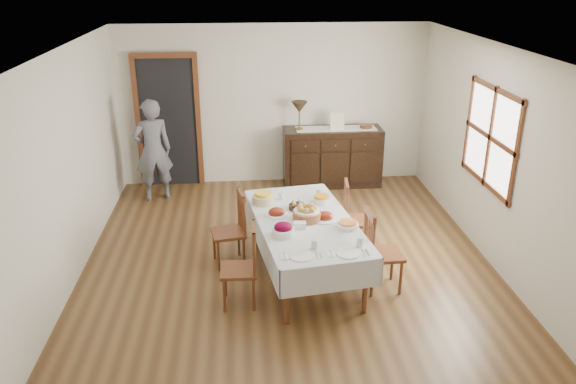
{
  "coord_description": "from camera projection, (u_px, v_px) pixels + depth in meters",
  "views": [
    {
      "loc": [
        -0.51,
        -6.0,
        3.45
      ],
      "look_at": [
        0.0,
        0.1,
        0.95
      ],
      "focal_mm": 35.0,
      "sensor_mm": 36.0,
      "label": 1
    }
  ],
  "objects": [
    {
      "name": "glass_far_b",
      "position": [
        319.0,
        193.0,
        7.07
      ],
      "size": [
        0.07,
        0.07,
        0.09
      ],
      "color": "silver",
      "rests_on": "dining_table"
    },
    {
      "name": "ham_platter_a",
      "position": [
        276.0,
        213.0,
        6.54
      ],
      "size": [
        0.27,
        0.27,
        0.11
      ],
      "color": "white",
      "rests_on": "dining_table"
    },
    {
      "name": "chair_right_near",
      "position": [
        379.0,
        250.0,
        6.25
      ],
      "size": [
        0.42,
        0.42,
        0.97
      ],
      "rotation": [
        0.0,
        0.0,
        1.61
      ],
      "color": "#5E301A",
      "rests_on": "ground"
    },
    {
      "name": "person",
      "position": [
        153.0,
        147.0,
        8.56
      ],
      "size": [
        0.61,
        0.5,
        1.7
      ],
      "primitive_type": "imported",
      "rotation": [
        0.0,
        0.0,
        3.47
      ],
      "color": "#5A5C66",
      "rests_on": "ground"
    },
    {
      "name": "setting_right",
      "position": [
        352.0,
        249.0,
        5.72
      ],
      "size": [
        0.44,
        0.31,
        0.1
      ],
      "color": "white",
      "rests_on": "dining_table"
    },
    {
      "name": "sideboard",
      "position": [
        332.0,
        157.0,
        9.28
      ],
      "size": [
        1.6,
        0.58,
        0.96
      ],
      "color": "black",
      "rests_on": "ground"
    },
    {
      "name": "deco_bowl",
      "position": [
        366.0,
        127.0,
        9.11
      ],
      "size": [
        0.2,
        0.2,
        0.06
      ],
      "color": "#5E301A",
      "rests_on": "sideboard"
    },
    {
      "name": "picture_frame",
      "position": [
        337.0,
        122.0,
        8.98
      ],
      "size": [
        0.22,
        0.08,
        0.28
      ],
      "color": "beige",
      "rests_on": "sideboard"
    },
    {
      "name": "egg_basket",
      "position": [
        298.0,
        206.0,
        6.7
      ],
      "size": [
        0.23,
        0.23,
        0.11
      ],
      "color": "black",
      "rests_on": "dining_table"
    },
    {
      "name": "pineapple_bowl",
      "position": [
        263.0,
        198.0,
        6.85
      ],
      "size": [
        0.26,
        0.26,
        0.14
      ],
      "color": "#D4BD8A",
      "rests_on": "dining_table"
    },
    {
      "name": "table_lamp",
      "position": [
        299.0,
        108.0,
        8.92
      ],
      "size": [
        0.26,
        0.26,
        0.46
      ],
      "color": "brown",
      "rests_on": "sideboard"
    },
    {
      "name": "chair_right_far",
      "position": [
        355.0,
        217.0,
        7.11
      ],
      "size": [
        0.43,
        0.43,
        0.94
      ],
      "rotation": [
        0.0,
        0.0,
        1.46
      ],
      "color": "#5E301A",
      "rests_on": "ground"
    },
    {
      "name": "dining_table",
      "position": [
        305.0,
        227.0,
        6.46
      ],
      "size": [
        1.37,
        2.24,
        0.73
      ],
      "rotation": [
        0.0,
        0.0,
        0.15
      ],
      "color": "silver",
      "rests_on": "ground"
    },
    {
      "name": "runner",
      "position": [
        336.0,
        128.0,
        9.1
      ],
      "size": [
        1.3,
        0.35,
        0.01
      ],
      "color": "white",
      "rests_on": "sideboard"
    },
    {
      "name": "ham_platter_b",
      "position": [
        325.0,
        217.0,
        6.44
      ],
      "size": [
        0.31,
        0.31,
        0.11
      ],
      "color": "white",
      "rests_on": "dining_table"
    },
    {
      "name": "glass_far_a",
      "position": [
        281.0,
        196.0,
        6.97
      ],
      "size": [
        0.07,
        0.07,
        0.09
      ],
      "color": "silver",
      "rests_on": "dining_table"
    },
    {
      "name": "butter_dish",
      "position": [
        300.0,
        225.0,
        6.22
      ],
      "size": [
        0.15,
        0.11,
        0.07
      ],
      "color": "white",
      "rests_on": "dining_table"
    },
    {
      "name": "chair_left_far",
      "position": [
        232.0,
        228.0,
        6.81
      ],
      "size": [
        0.46,
        0.46,
        0.93
      ],
      "rotation": [
        0.0,
        0.0,
        -1.37
      ],
      "color": "#5E301A",
      "rests_on": "ground"
    },
    {
      "name": "ground",
      "position": [
        289.0,
        267.0,
        6.88
      ],
      "size": [
        6.0,
        6.0,
        0.0
      ],
      "primitive_type": "plane",
      "color": "brown"
    },
    {
      "name": "carrot_bowl",
      "position": [
        321.0,
        199.0,
        6.88
      ],
      "size": [
        0.21,
        0.21,
        0.09
      ],
      "color": "white",
      "rests_on": "dining_table"
    },
    {
      "name": "chair_left_near",
      "position": [
        243.0,
        265.0,
        5.98
      ],
      "size": [
        0.39,
        0.39,
        0.92
      ],
      "rotation": [
        0.0,
        0.0,
        -1.58
      ],
      "color": "#5E301A",
      "rests_on": "ground"
    },
    {
      "name": "bread_basket",
      "position": [
        307.0,
        214.0,
        6.41
      ],
      "size": [
        0.33,
        0.33,
        0.18
      ],
      "color": "brown",
      "rests_on": "dining_table"
    },
    {
      "name": "setting_left",
      "position": [
        305.0,
        252.0,
        5.67
      ],
      "size": [
        0.44,
        0.31,
        0.1
      ],
      "color": "white",
      "rests_on": "dining_table"
    },
    {
      "name": "room_shell",
      "position": [
        274.0,
        128.0,
        6.64
      ],
      "size": [
        5.02,
        6.02,
        2.65
      ],
      "color": "white",
      "rests_on": "ground"
    },
    {
      "name": "casserole_dish",
      "position": [
        348.0,
        225.0,
        6.23
      ],
      "size": [
        0.25,
        0.25,
        0.07
      ],
      "color": "white",
      "rests_on": "dining_table"
    },
    {
      "name": "beet_bowl",
      "position": [
        283.0,
        230.0,
        6.05
      ],
      "size": [
        0.25,
        0.25,
        0.15
      ],
      "color": "white",
      "rests_on": "dining_table"
    }
  ]
}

